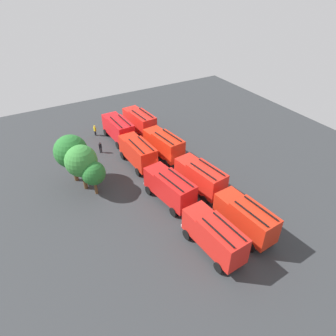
{
  "coord_description": "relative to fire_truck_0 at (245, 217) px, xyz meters",
  "views": [
    {
      "loc": [
        -28.53,
        16.32,
        24.02
      ],
      "look_at": [
        0.0,
        0.0,
        1.4
      ],
      "focal_mm": 32.58,
      "sensor_mm": 36.0,
      "label": 1
    }
  ],
  "objects": [
    {
      "name": "ground_plane",
      "position": [
        12.59,
        1.95,
        -2.15
      ],
      "size": [
        62.77,
        62.77,
        0.0
      ],
      "primitive_type": "plane",
      "color": "#2D3033"
    },
    {
      "name": "traffic_cone_2",
      "position": [
        3.06,
        -2.03,
        -1.79
      ],
      "size": [
        0.5,
        0.5,
        0.72
      ],
      "primitive_type": "cone",
      "color": "#F2600C",
      "rests_on": "ground"
    },
    {
      "name": "tree_1",
      "position": [
        15.63,
        12.18,
        1.93
      ],
      "size": [
        3.92,
        3.92,
        6.08
      ],
      "color": "brown",
      "rests_on": "ground"
    },
    {
      "name": "tree_0",
      "position": [
        13.96,
        11.37,
        0.89
      ],
      "size": [
        2.92,
        2.92,
        4.53
      ],
      "color": "brown",
      "rests_on": "ground"
    },
    {
      "name": "traffic_cone_0",
      "position": [
        8.27,
        2.37,
        -1.84
      ],
      "size": [
        0.44,
        0.44,
        0.63
      ],
      "primitive_type": "cone",
      "color": "#F2600C",
      "rests_on": "ground"
    },
    {
      "name": "tree_2",
      "position": [
        17.94,
        12.74,
        2.21
      ],
      "size": [
        4.18,
        4.18,
        6.48
      ],
      "color": "brown",
      "rests_on": "ground"
    },
    {
      "name": "fire_truck_6",
      "position": [
        17.14,
        4.14,
        0.0
      ],
      "size": [
        7.28,
        2.96,
        3.88
      ],
      "rotation": [
        0.0,
        0.0,
        0.04
      ],
      "color": "red",
      "rests_on": "ground"
    },
    {
      "name": "traffic_cone_1",
      "position": [
        18.12,
        -1.76,
        -1.8
      ],
      "size": [
        0.49,
        0.49,
        0.7
      ],
      "primitive_type": "cone",
      "color": "#F2600C",
      "rests_on": "ground"
    },
    {
      "name": "fire_truck_5",
      "position": [
        8.2,
        4.25,
        0.0
      ],
      "size": [
        7.47,
        3.56,
        3.88
      ],
      "rotation": [
        0.0,
        0.0,
        0.14
      ],
      "color": "red",
      "rests_on": "ground"
    },
    {
      "name": "fire_truck_2",
      "position": [
        17.2,
        0.05,
        0.0
      ],
      "size": [
        7.43,
        3.4,
        3.88
      ],
      "rotation": [
        0.0,
        0.0,
        0.11
      ],
      "color": "red",
      "rests_on": "ground"
    },
    {
      "name": "fire_truck_3",
      "position": [
        25.75,
        -0.2,
        0.0
      ],
      "size": [
        7.36,
        3.18,
        3.88
      ],
      "rotation": [
        0.0,
        0.0,
        0.07
      ],
      "color": "red",
      "rests_on": "ground"
    },
    {
      "name": "fire_truck_4",
      "position": [
        -0.38,
        4.27,
        0.0
      ],
      "size": [
        7.36,
        3.17,
        3.88
      ],
      "rotation": [
        0.0,
        0.0,
        0.07
      ],
      "color": "red",
      "rests_on": "ground"
    },
    {
      "name": "fire_truck_0",
      "position": [
        0.0,
        0.0,
        0.0
      ],
      "size": [
        7.37,
        3.2,
        3.88
      ],
      "rotation": [
        0.0,
        0.0,
        0.08
      ],
      "color": "red",
      "rests_on": "ground"
    },
    {
      "name": "fire_truck_7",
      "position": [
        25.08,
        3.8,
        0.0
      ],
      "size": [
        7.28,
        2.96,
        3.88
      ],
      "rotation": [
        0.0,
        0.0,
        0.04
      ],
      "color": "red",
      "rests_on": "ground"
    },
    {
      "name": "fire_truck_1",
      "position": [
        8.12,
        -0.03,
        0.0
      ],
      "size": [
        7.45,
        3.5,
        3.88
      ],
      "rotation": [
        0.0,
        0.0,
        0.13
      ],
      "color": "red",
      "rests_on": "ground"
    },
    {
      "name": "firefighter_1",
      "position": [
        28.58,
        6.56,
        -1.18
      ],
      "size": [
        0.46,
        0.33,
        1.73
      ],
      "rotation": [
        0.0,
        0.0,
        4.94
      ],
      "color": "black",
      "rests_on": "ground"
    },
    {
      "name": "firefighter_0",
      "position": [
        22.98,
        7.62,
        -1.22
      ],
      "size": [
        0.3,
        0.45,
        1.68
      ],
      "rotation": [
        0.0,
        0.0,
        6.13
      ],
      "color": "black",
      "rests_on": "ground"
    }
  ]
}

